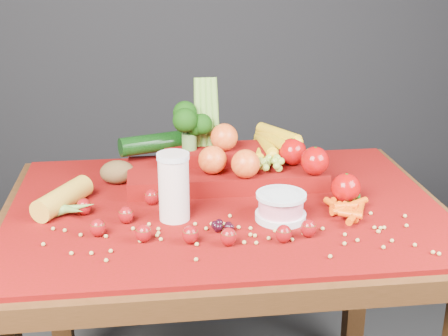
{
  "coord_description": "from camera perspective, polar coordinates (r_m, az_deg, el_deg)",
  "views": [
    {
      "loc": [
        -0.18,
        -1.4,
        1.38
      ],
      "look_at": [
        0.0,
        0.02,
        0.85
      ],
      "focal_mm": 50.0,
      "sensor_mm": 36.0,
      "label": 1
    }
  ],
  "objects": [
    {
      "name": "green_bean_pile",
      "position": [
        1.6,
        11.89,
        -2.65
      ],
      "size": [
        0.14,
        0.12,
        0.01
      ],
      "primitive_type": null,
      "color": "#185713",
      "rests_on": "red_cloth"
    },
    {
      "name": "dark_grape_cluster",
      "position": [
        1.39,
        -0.32,
        -5.45
      ],
      "size": [
        0.06,
        0.05,
        0.03
      ],
      "primitive_type": null,
      "color": "black",
      "rests_on": "red_cloth"
    },
    {
      "name": "milk_glass",
      "position": [
        1.44,
        -4.62,
        -1.51
      ],
      "size": [
        0.08,
        0.08,
        0.16
      ],
      "rotation": [
        0.0,
        0.0,
        0.14
      ],
      "color": "beige",
      "rests_on": "red_cloth"
    },
    {
      "name": "red_cloth",
      "position": [
        1.55,
        0.09,
        -3.52
      ],
      "size": [
        1.05,
        0.75,
        0.01
      ],
      "primitive_type": "cube",
      "color": "#6C0309",
      "rests_on": "table"
    },
    {
      "name": "corn_ear",
      "position": [
        1.53,
        -14.32,
        -3.37
      ],
      "size": [
        0.24,
        0.26,
        0.06
      ],
      "rotation": [
        0.0,
        0.0,
        1.06
      ],
      "color": "gold",
      "rests_on": "red_cloth"
    },
    {
      "name": "strawberry_scatter",
      "position": [
        1.4,
        -4.28,
        -4.92
      ],
      "size": [
        0.54,
        0.28,
        0.04
      ],
      "color": "maroon",
      "rests_on": "red_cloth"
    },
    {
      "name": "soybean_scatter",
      "position": [
        1.36,
        1.14,
        -6.48
      ],
      "size": [
        0.84,
        0.24,
        0.01
      ],
      "primitive_type": null,
      "color": "tan",
      "rests_on": "red_cloth"
    },
    {
      "name": "potato",
      "position": [
        1.69,
        -9.73,
        -0.37
      ],
      "size": [
        0.09,
        0.07,
        0.06
      ],
      "primitive_type": "ellipsoid",
      "color": "#52391F",
      "rests_on": "red_cloth"
    },
    {
      "name": "produce_mound",
      "position": [
        1.67,
        0.69,
        0.74
      ],
      "size": [
        0.6,
        0.36,
        0.27
      ],
      "color": "#6C0309",
      "rests_on": "red_cloth"
    },
    {
      "name": "baby_carrot_pile",
      "position": [
        1.5,
        11.52,
        -3.86
      ],
      "size": [
        0.18,
        0.17,
        0.03
      ],
      "primitive_type": null,
      "color": "#E04B07",
      "rests_on": "red_cloth"
    },
    {
      "name": "table",
      "position": [
        1.59,
        0.09,
        -6.85
      ],
      "size": [
        1.1,
        0.8,
        0.75
      ],
      "color": "#321E0B",
      "rests_on": "ground"
    },
    {
      "name": "yogurt_bowl",
      "position": [
        1.46,
        5.22,
        -3.44
      ],
      "size": [
        0.12,
        0.12,
        0.07
      ],
      "rotation": [
        0.0,
        0.0,
        0.43
      ],
      "color": "silver",
      "rests_on": "red_cloth"
    }
  ]
}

